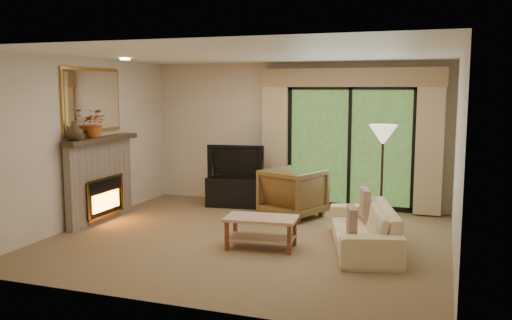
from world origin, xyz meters
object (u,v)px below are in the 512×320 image
(armchair, at_px, (293,193))
(coffee_table, at_px, (261,233))
(media_console, at_px, (237,192))
(sofa, at_px, (363,227))

(armchair, xyz_separation_m, coffee_table, (0.07, -1.87, -0.20))
(media_console, xyz_separation_m, armchair, (1.19, -0.45, 0.14))
(armchair, relative_size, coffee_table, 0.95)
(armchair, bearing_deg, media_console, 1.32)
(media_console, distance_m, coffee_table, 2.65)
(media_console, bearing_deg, armchair, -28.46)
(media_console, distance_m, sofa, 3.17)
(media_console, xyz_separation_m, coffee_table, (1.26, -2.33, -0.05))
(armchair, relative_size, sofa, 0.46)
(coffee_table, bearing_deg, media_console, 112.23)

